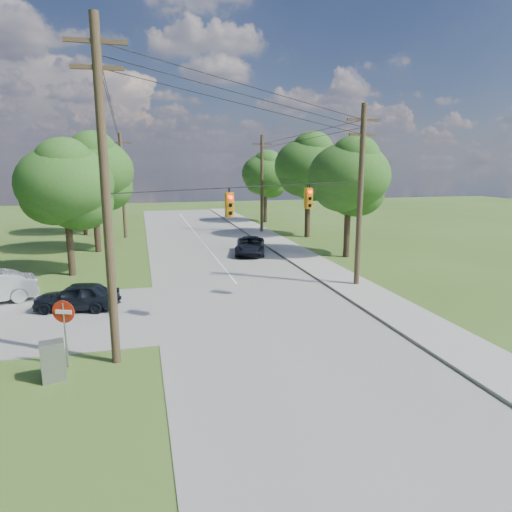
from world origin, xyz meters
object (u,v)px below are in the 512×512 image
object	(u,v)px
car_cross_dark	(77,296)
pole_sw	(106,193)
pole_north_e	(262,183)
control_cabinet	(53,361)
do_not_enter_sign	(64,319)
pole_north_w	(123,185)
pole_ne	(360,194)
car_main_north	(250,246)

from	to	relation	value
car_cross_dark	pole_sw	bearing A→B (deg)	28.92
pole_north_e	control_cabinet	bearing A→B (deg)	-116.84
control_cabinet	do_not_enter_sign	xyz separation A→B (m)	(0.30, 0.99, 1.13)
pole_north_w	pole_north_e	bearing A→B (deg)	0.00
pole_north_e	control_cabinet	size ratio (longest dim) A/B	7.26
pole_ne	do_not_enter_sign	world-z (taller)	pole_ne
pole_north_e	pole_north_w	size ratio (longest dim) A/B	1.00
control_cabinet	car_cross_dark	bearing A→B (deg)	77.27
pole_ne	control_cabinet	bearing A→B (deg)	-150.96
pole_north_e	do_not_enter_sign	xyz separation A→B (m)	(-15.18, -29.61, -3.31)
car_main_north	do_not_enter_sign	xyz separation A→B (m)	(-11.22, -18.40, 1.10)
control_cabinet	pole_north_w	bearing A→B (deg)	73.16
do_not_enter_sign	car_cross_dark	bearing A→B (deg)	114.70
pole_ne	car_main_north	distance (m)	12.43
pole_sw	pole_north_e	distance (m)	32.55
pole_ne	car_main_north	world-z (taller)	pole_ne
pole_north_e	pole_ne	bearing A→B (deg)	-90.00
pole_north_e	car_main_north	world-z (taller)	pole_north_e
pole_north_e	do_not_enter_sign	world-z (taller)	pole_north_e
pole_sw	control_cabinet	xyz separation A→B (m)	(-1.99, -1.00, -5.54)
pole_sw	pole_north_w	xyz separation A→B (m)	(-0.40, 29.60, -1.10)
pole_north_w	do_not_enter_sign	bearing A→B (deg)	-92.48
car_main_north	control_cabinet	bearing A→B (deg)	-105.70
pole_ne	car_cross_dark	size ratio (longest dim) A/B	2.56
pole_sw	car_cross_dark	xyz separation A→B (m)	(-2.14, 6.76, -5.50)
pole_ne	control_cabinet	distance (m)	18.35
control_cabinet	pole_sw	bearing A→B (deg)	12.83
pole_sw	control_cabinet	bearing A→B (deg)	-153.30
car_cross_dark	pole_ne	bearing A→B (deg)	104.43
do_not_enter_sign	pole_sw	bearing A→B (deg)	21.24
pole_sw	pole_ne	distance (m)	15.51
car_main_north	pole_north_w	bearing A→B (deg)	146.59
pole_sw	pole_north_w	size ratio (longest dim) A/B	1.20
pole_ne	car_cross_dark	distance (m)	16.36
pole_sw	pole_ne	size ratio (longest dim) A/B	1.14
pole_north_e	control_cabinet	distance (m)	34.58
car_cross_dark	car_main_north	bearing A→B (deg)	146.22
pole_sw	pole_ne	bearing A→B (deg)	29.38
pole_sw	pole_north_w	distance (m)	29.62
pole_north_e	do_not_enter_sign	distance (m)	33.44
control_cabinet	do_not_enter_sign	world-z (taller)	do_not_enter_sign
do_not_enter_sign	pole_north_w	bearing A→B (deg)	108.36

